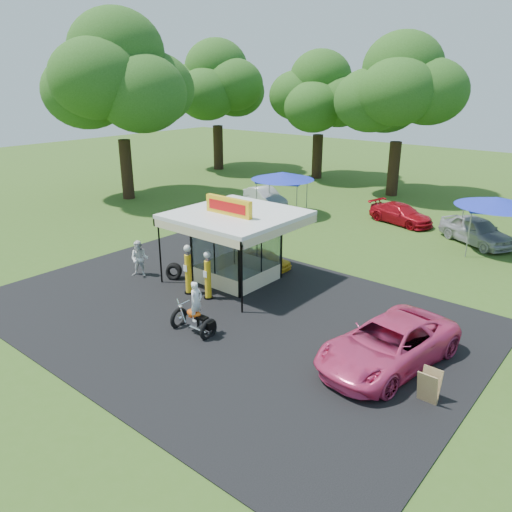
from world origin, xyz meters
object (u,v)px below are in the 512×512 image
(gas_pump_left, at_px, (188,271))
(a_frame_sign, at_px, (429,387))
(spectator_west, at_px, (139,259))
(tent_west, at_px, (283,176))
(gas_pump_right, at_px, (208,277))
(pink_sedan, at_px, (388,344))
(tent_east, at_px, (497,202))
(gas_station_kiosk, at_px, (237,245))
(motorcycle, at_px, (195,313))
(bg_car_c, at_px, (477,230))
(kiosk_car, at_px, (265,259))
(bg_car_a, at_px, (265,197))
(bg_car_b, at_px, (401,214))

(gas_pump_left, relative_size, a_frame_sign, 2.16)
(spectator_west, xyz_separation_m, tent_west, (-1.62, 13.82, 1.87))
(gas_pump_right, bearing_deg, pink_sedan, 0.45)
(tent_east, bearing_deg, gas_station_kiosk, -123.24)
(motorcycle, distance_m, spectator_west, 6.75)
(motorcycle, xyz_separation_m, bg_car_c, (4.76, 18.19, -0.06))
(kiosk_car, xyz_separation_m, tent_west, (-5.64, 8.96, 2.31))
(spectator_west, bearing_deg, tent_west, 62.60)
(kiosk_car, bearing_deg, motorcycle, -162.06)
(pink_sedan, bearing_deg, tent_west, 146.50)
(gas_pump_right, bearing_deg, gas_station_kiosk, 100.93)
(spectator_west, relative_size, bg_car_a, 0.42)
(a_frame_sign, distance_m, spectator_west, 14.91)
(pink_sedan, relative_size, tent_west, 1.29)
(kiosk_car, distance_m, tent_west, 10.83)
(spectator_west, height_order, bg_car_c, spectator_west)
(spectator_west, bearing_deg, motorcycle, -54.20)
(kiosk_car, bearing_deg, tent_west, 32.19)
(bg_car_c, bearing_deg, motorcycle, -165.47)
(bg_car_c, bearing_deg, gas_station_kiosk, -179.01)
(gas_pump_left, height_order, kiosk_car, gas_pump_left)
(tent_west, bearing_deg, bg_car_c, 9.14)
(kiosk_car, xyz_separation_m, tent_east, (8.13, 10.20, 2.33))
(spectator_west, relative_size, bg_car_c, 0.38)
(a_frame_sign, relative_size, tent_west, 0.25)
(pink_sedan, xyz_separation_m, bg_car_b, (-7.14, 16.83, -0.13))
(bg_car_c, bearing_deg, gas_pump_left, -176.75)
(motorcycle, bearing_deg, spectator_west, 157.50)
(bg_car_a, height_order, tent_east, tent_east)
(pink_sedan, distance_m, bg_car_c, 15.69)
(gas_pump_right, relative_size, kiosk_car, 0.79)
(gas_pump_right, relative_size, bg_car_a, 0.51)
(gas_pump_left, xyz_separation_m, a_frame_sign, (11.46, -0.95, -0.57))
(pink_sedan, distance_m, tent_west, 20.00)
(gas_pump_left, height_order, tent_east, tent_east)
(tent_west, bearing_deg, pink_sedan, -42.81)
(motorcycle, relative_size, bg_car_c, 0.47)
(gas_station_kiosk, height_order, kiosk_car, gas_station_kiosk)
(gas_station_kiosk, relative_size, spectator_west, 2.95)
(kiosk_car, relative_size, tent_west, 0.64)
(kiosk_car, height_order, tent_east, tent_east)
(gas_station_kiosk, bearing_deg, spectator_west, -146.55)
(gas_pump_right, distance_m, tent_west, 15.00)
(motorcycle, relative_size, bg_car_a, 0.51)
(gas_pump_right, height_order, tent_east, tent_east)
(a_frame_sign, xyz_separation_m, kiosk_car, (-10.86, 5.75, -0.07))
(gas_station_kiosk, relative_size, bg_car_a, 1.23)
(tent_west, bearing_deg, gas_station_kiosk, -63.20)
(motorcycle, bearing_deg, gas_station_kiosk, 112.65)
(gas_pump_right, xyz_separation_m, kiosk_car, (-0.47, 4.63, -0.59))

